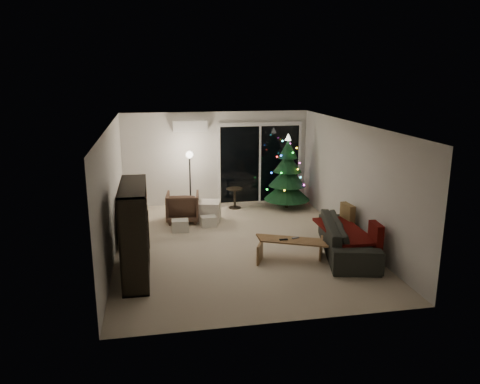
% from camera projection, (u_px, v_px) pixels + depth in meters
% --- Properties ---
extents(room, '(6.50, 7.51, 2.60)m').
position_uv_depth(room, '(246.00, 180.00, 11.11)').
color(room, beige).
rests_on(room, ground).
extents(bookshelf, '(0.84, 1.72, 1.67)m').
position_uv_depth(bookshelf, '(123.00, 232.00, 8.06)').
color(bookshelf, black).
rests_on(bookshelf, floor).
extents(media_cabinet, '(0.85, 1.40, 0.82)m').
position_uv_depth(media_cabinet, '(129.00, 223.00, 9.93)').
color(media_cabinet, black).
rests_on(media_cabinet, floor).
extents(stereo, '(0.42, 0.49, 0.18)m').
position_uv_depth(stereo, '(127.00, 200.00, 9.81)').
color(stereo, black).
rests_on(stereo, media_cabinet).
extents(armchair, '(0.85, 0.87, 0.72)m').
position_uv_depth(armchair, '(183.00, 207.00, 11.27)').
color(armchair, brown).
rests_on(armchair, floor).
extents(ottoman, '(0.65, 0.65, 0.48)m').
position_uv_depth(ottoman, '(209.00, 211.00, 11.33)').
color(ottoman, silver).
rests_on(ottoman, floor).
extents(cardboard_box_a, '(0.39, 0.30, 0.27)m').
position_uv_depth(cardboard_box_a, '(180.00, 226.00, 10.61)').
color(cardboard_box_a, beige).
rests_on(cardboard_box_a, floor).
extents(cardboard_box_b, '(0.37, 0.30, 0.25)m').
position_uv_depth(cardboard_box_b, '(208.00, 221.00, 10.95)').
color(cardboard_box_b, beige).
rests_on(cardboard_box_b, floor).
extents(side_table, '(0.49, 0.49, 0.54)m').
position_uv_depth(side_table, '(235.00, 198.00, 12.39)').
color(side_table, black).
rests_on(side_table, floor).
extents(floor_lamp, '(0.24, 0.24, 1.52)m').
position_uv_depth(floor_lamp, '(190.00, 183.00, 11.93)').
color(floor_lamp, black).
rests_on(floor_lamp, floor).
extents(sofa, '(1.41, 2.44, 0.67)m').
position_uv_depth(sofa, '(348.00, 238.00, 9.26)').
color(sofa, black).
rests_on(sofa, floor).
extents(sofa_throw, '(0.72, 1.66, 0.06)m').
position_uv_depth(sofa_throw, '(344.00, 231.00, 9.20)').
color(sofa_throw, '#3C0D0A').
rests_on(sofa_throw, sofa).
extents(cushion_a, '(0.17, 0.45, 0.44)m').
position_uv_depth(cushion_a, '(347.00, 214.00, 9.85)').
color(cushion_a, brown).
rests_on(cushion_a, sofa).
extents(cushion_b, '(0.16, 0.45, 0.44)m').
position_uv_depth(cushion_b, '(376.00, 235.00, 8.62)').
color(cushion_b, '#3C0D0A').
rests_on(cushion_b, sofa).
extents(coffee_table, '(1.36, 0.93, 0.41)m').
position_uv_depth(coffee_table, '(291.00, 249.00, 9.00)').
color(coffee_table, olive).
rests_on(coffee_table, floor).
extents(remote_a, '(0.16, 0.05, 0.02)m').
position_uv_depth(remote_a, '(284.00, 240.00, 8.92)').
color(remote_a, black).
rests_on(remote_a, coffee_table).
extents(remote_b, '(0.16, 0.09, 0.02)m').
position_uv_depth(remote_b, '(295.00, 238.00, 9.01)').
color(remote_b, slate).
rests_on(remote_b, coffee_table).
extents(christmas_tree, '(1.24, 1.24, 1.97)m').
position_uv_depth(christmas_tree, '(287.00, 171.00, 12.27)').
color(christmas_tree, '#14361F').
rests_on(christmas_tree, floor).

